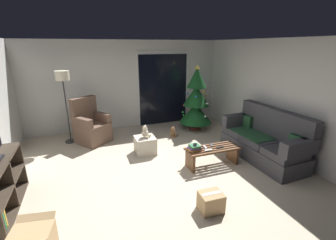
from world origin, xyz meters
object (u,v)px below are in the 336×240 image
couch (264,141)px  floor_lamp (63,83)px  teddy_bear_cream (145,132)px  ottoman (145,145)px  teddy_bear_chestnut_by_tree (173,132)px  remote_graphite (212,145)px  cell_phone (195,145)px  christmas_tree (196,102)px  remote_silver (205,147)px  cardboard_box_taped_mid_floor (211,202)px  remote_black (220,147)px  remote_white (208,150)px  book_stack (195,148)px  armchair (91,127)px  coffee_table (212,153)px

couch → floor_lamp: 4.76m
couch → teddy_bear_cream: (-2.33, 1.11, 0.11)m
ottoman → teddy_bear_chestnut_by_tree: size_ratio=1.54×
remote_graphite → ottoman: remote_graphite is taller
cell_phone → christmas_tree: (1.03, 2.02, 0.33)m
teddy_bear_chestnut_by_tree → floor_lamp: bearing=167.2°
cell_phone → teddy_bear_cream: 1.22m
remote_silver → cell_phone: 0.26m
couch → cardboard_box_taped_mid_floor: (-1.93, -1.10, -0.26)m
remote_graphite → cardboard_box_taped_mid_floor: size_ratio=0.45×
remote_black → remote_white: (-0.29, -0.04, 0.00)m
floor_lamp → teddy_bear_cream: bearing=-38.9°
teddy_bear_cream → teddy_bear_chestnut_by_tree: bearing=37.3°
teddy_bear_cream → remote_white: bearing=-48.1°
book_stack → armchair: bearing=131.3°
couch → remote_black: 1.07m
cardboard_box_taped_mid_floor → floor_lamp: bearing=119.9°
armchair → ottoman: size_ratio=2.57×
remote_graphite → book_stack: book_stack is taller
remote_black → armchair: armchair is taller
coffee_table → book_stack: size_ratio=4.29×
armchair → remote_black: bearing=-42.7°
armchair → teddy_bear_cream: bearing=-45.7°
remote_black → couch: bearing=81.8°
cell_phone → teddy_bear_cream: bearing=160.4°
couch → remote_silver: couch is taller
coffee_table → cardboard_box_taped_mid_floor: size_ratio=3.14×
remote_black → ottoman: bearing=-135.3°
remote_silver → remote_black: bearing=-11.1°
christmas_tree → teddy_bear_cream: size_ratio=6.50×
cardboard_box_taped_mid_floor → remote_graphite: bearing=59.6°
coffee_table → armchair: size_ratio=0.97×
teddy_bear_cream → teddy_bear_chestnut_by_tree: (0.95, 0.73, -0.39)m
remote_black → remote_graphite: bearing=-152.0°
ottoman → teddy_bear_chestnut_by_tree: ottoman is taller
couch → cell_phone: 1.60m
book_stack → cardboard_box_taped_mid_floor: 1.31m
teddy_bear_chestnut_by_tree → remote_black: bearing=-80.0°
ottoman → teddy_bear_cream: teddy_bear_cream is taller
remote_white → cardboard_box_taped_mid_floor: remote_white is taller
floor_lamp → teddy_bear_cream: floor_lamp is taller
book_stack → teddy_bear_cream: bearing=127.3°
remote_white → cardboard_box_taped_mid_floor: size_ratio=0.45×
remote_white → book_stack: book_stack is taller
remote_graphite → armchair: 3.04m
cell_phone → floor_lamp: floor_lamp is taller
coffee_table → remote_graphite: bearing=69.0°
couch → armchair: size_ratio=1.73×
remote_graphite → book_stack: bearing=39.6°
book_stack → armchair: size_ratio=0.23×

